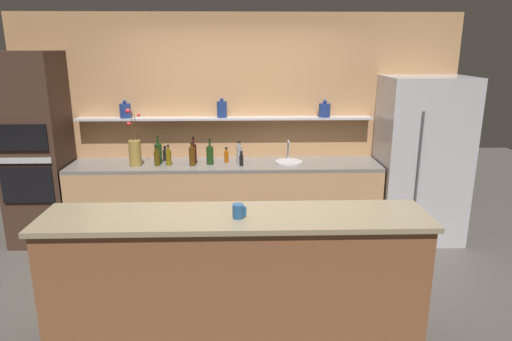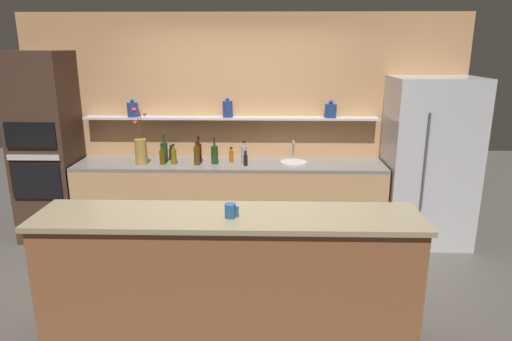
% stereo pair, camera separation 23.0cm
% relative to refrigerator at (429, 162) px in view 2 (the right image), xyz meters
% --- Properties ---
extents(ground_plane, '(12.00, 12.00, 0.00)m').
position_rel_refrigerator_xyz_m(ground_plane, '(-2.13, -1.20, -0.95)').
color(ground_plane, '#4C4742').
extents(back_wall_unit, '(5.20, 0.28, 2.60)m').
position_rel_refrigerator_xyz_m(back_wall_unit, '(-2.13, 0.40, 0.35)').
color(back_wall_unit, tan).
rests_on(back_wall_unit, ground_plane).
extents(back_counter_unit, '(3.55, 0.62, 0.92)m').
position_rel_refrigerator_xyz_m(back_counter_unit, '(-2.27, 0.04, -0.49)').
color(back_counter_unit, tan).
rests_on(back_counter_unit, ground_plane).
extents(island_counter, '(2.90, 0.61, 1.02)m').
position_rel_refrigerator_xyz_m(island_counter, '(-2.13, -1.88, -0.44)').
color(island_counter, brown).
rests_on(island_counter, ground_plane).
extents(refrigerator, '(0.95, 0.73, 1.90)m').
position_rel_refrigerator_xyz_m(refrigerator, '(0.00, 0.00, 0.00)').
color(refrigerator, '#B7B7BC').
rests_on(refrigerator, ground_plane).
extents(oven_tower, '(0.66, 0.64, 2.18)m').
position_rel_refrigerator_xyz_m(oven_tower, '(-4.40, 0.04, 0.14)').
color(oven_tower, '#3D281E').
rests_on(oven_tower, ground_plane).
extents(flower_vase, '(0.17, 0.14, 0.65)m').
position_rel_refrigerator_xyz_m(flower_vase, '(-3.28, -0.04, 0.14)').
color(flower_vase, olive).
rests_on(flower_vase, back_counter_unit).
extents(sink_fixture, '(0.31, 0.31, 0.25)m').
position_rel_refrigerator_xyz_m(sink_fixture, '(-1.53, 0.05, -0.01)').
color(sink_fixture, '#B7B7BC').
rests_on(sink_fixture, back_counter_unit).
extents(bottle_oil_0, '(0.06, 0.06, 0.23)m').
position_rel_refrigerator_xyz_m(bottle_oil_0, '(-2.90, -0.02, 0.06)').
color(bottle_oil_0, brown).
rests_on(bottle_oil_0, back_counter_unit).
extents(bottle_wine_1, '(0.08, 0.08, 0.31)m').
position_rel_refrigerator_xyz_m(bottle_wine_1, '(-3.04, 0.09, 0.08)').
color(bottle_wine_1, '#193814').
rests_on(bottle_wine_1, back_counter_unit).
extents(bottle_wine_2, '(0.07, 0.07, 0.31)m').
position_rel_refrigerator_xyz_m(bottle_wine_2, '(-2.63, 0.06, 0.09)').
color(bottle_wine_2, '#380C0C').
rests_on(bottle_wine_2, back_counter_unit).
extents(bottle_wine_3, '(0.08, 0.08, 0.30)m').
position_rel_refrigerator_xyz_m(bottle_wine_3, '(-2.44, 0.00, 0.08)').
color(bottle_wine_3, '#193814').
rests_on(bottle_wine_3, back_counter_unit).
extents(bottle_spirit_4, '(0.07, 0.07, 0.27)m').
position_rel_refrigerator_xyz_m(bottle_spirit_4, '(-2.64, -0.05, 0.08)').
color(bottle_spirit_4, '#4C2D0C').
rests_on(bottle_spirit_4, back_counter_unit).
extents(bottle_oil_5, '(0.06, 0.06, 0.23)m').
position_rel_refrigerator_xyz_m(bottle_oil_5, '(-3.03, -0.04, 0.06)').
color(bottle_oil_5, '#47380A').
rests_on(bottle_oil_5, back_counter_unit).
extents(bottle_sauce_6, '(0.05, 0.05, 0.17)m').
position_rel_refrigerator_xyz_m(bottle_sauce_6, '(-2.98, 0.19, 0.04)').
color(bottle_sauce_6, black).
rests_on(bottle_sauce_6, back_counter_unit).
extents(bottle_sauce_7, '(0.05, 0.05, 0.18)m').
position_rel_refrigerator_xyz_m(bottle_sauce_7, '(-2.25, 0.08, 0.04)').
color(bottle_sauce_7, '#9E4C0A').
rests_on(bottle_sauce_7, back_counter_unit).
extents(bottle_sauce_8, '(0.05, 0.05, 0.18)m').
position_rel_refrigerator_xyz_m(bottle_sauce_8, '(-2.66, 0.19, 0.04)').
color(bottle_sauce_8, black).
rests_on(bottle_sauce_8, back_counter_unit).
extents(bottle_spirit_9, '(0.06, 0.06, 0.27)m').
position_rel_refrigerator_xyz_m(bottle_spirit_9, '(-2.10, 0.01, 0.08)').
color(bottle_spirit_9, gray).
rests_on(bottle_spirit_9, back_counter_unit).
extents(bottle_sauce_10, '(0.05, 0.05, 0.17)m').
position_rel_refrigerator_xyz_m(bottle_sauce_10, '(-2.08, -0.07, 0.04)').
color(bottle_sauce_10, black).
rests_on(bottle_sauce_10, back_counter_unit).
extents(coffee_mug, '(0.10, 0.08, 0.10)m').
position_rel_refrigerator_xyz_m(coffee_mug, '(-2.10, -1.94, 0.12)').
color(coffee_mug, '#235184').
rests_on(coffee_mug, island_counter).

